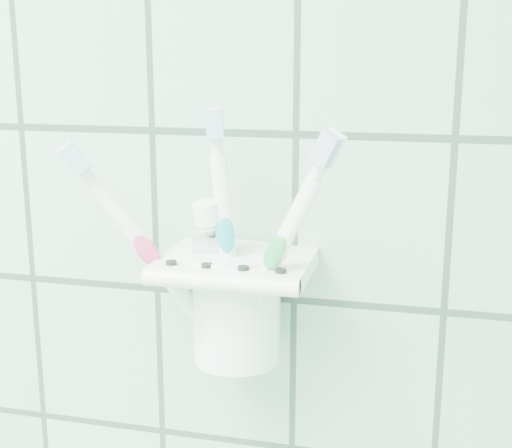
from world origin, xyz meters
TOP-DOWN VIEW (x-y plane):
  - holder_bracket at (0.63, 1.15)m, footprint 0.13×0.10m
  - cup at (0.63, 1.16)m, footprint 0.09×0.09m
  - toothbrush_pink at (0.62, 1.15)m, footprint 0.12×0.05m
  - toothbrush_blue at (0.64, 1.14)m, footprint 0.03×0.02m
  - toothbrush_orange at (0.63, 1.14)m, footprint 0.10×0.05m
  - toothpaste_tube at (0.62, 1.16)m, footprint 0.05×0.04m

SIDE VIEW (x-z plane):
  - cup at x=0.63m, z-range 1.21..1.31m
  - holder_bracket at x=0.63m, z-range 1.27..1.31m
  - toothpaste_tube at x=0.62m, z-range 1.22..1.37m
  - toothbrush_blue at x=0.64m, z-range 1.22..1.43m
  - toothbrush_pink at x=0.62m, z-range 1.22..1.44m
  - toothbrush_orange at x=0.63m, z-range 1.22..1.44m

